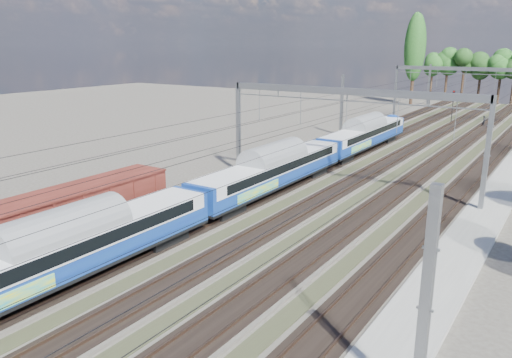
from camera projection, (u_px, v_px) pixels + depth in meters
The scene contains 9 objects.
ground at pixel (46, 358), 20.71m from camera, with size 220.00×220.00×0.00m, color #47423A.
track_bed at pixel (397, 157), 56.89m from camera, with size 21.00×130.00×0.34m.
platform at pixel (458, 256), 30.36m from camera, with size 3.00×70.00×0.30m, color gray.
catenary at pixel (424, 96), 61.24m from camera, with size 25.65×130.00×9.00m.
poplar at pixel (415, 48), 104.18m from camera, with size 4.40×4.40×19.04m.
emu_train at pixel (271, 166), 42.46m from camera, with size 2.97×62.87×4.35m.
freight_boxcar at pixel (71, 213), 31.52m from camera, with size 2.98×14.37×3.71m.
worker at pixel (484, 121), 78.21m from camera, with size 0.64×0.42×1.76m, color black.
signal_near at pixel (453, 103), 80.99m from camera, with size 0.38×0.35×5.35m.
Camera 1 is at (17.25, -10.20, 12.61)m, focal length 35.00 mm.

